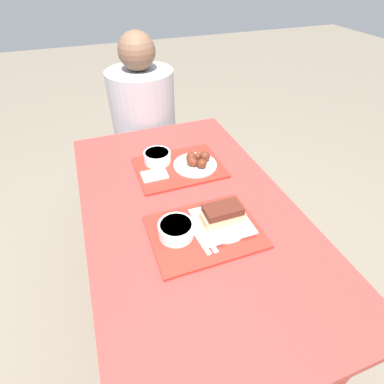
# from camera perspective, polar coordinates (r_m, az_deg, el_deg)

# --- Properties ---
(ground_plane) EXTENTS (12.00, 12.00, 0.00)m
(ground_plane) POSITION_cam_1_polar(r_m,az_deg,el_deg) (1.78, -0.36, -20.73)
(ground_plane) COLOR #706656
(picnic_table) EXTENTS (0.82, 1.41, 0.74)m
(picnic_table) POSITION_cam_1_polar(r_m,az_deg,el_deg) (1.27, -0.48, -6.40)
(picnic_table) COLOR maroon
(picnic_table) RESTS_ON ground_plane
(picnic_bench_far) EXTENTS (0.78, 0.28, 0.45)m
(picnic_bench_far) POSITION_cam_1_polar(r_m,az_deg,el_deg) (2.14, -8.81, 5.65)
(picnic_bench_far) COLOR maroon
(picnic_bench_far) RESTS_ON ground_plane
(tray_near) EXTENTS (0.39, 0.30, 0.01)m
(tray_near) POSITION_cam_1_polar(r_m,az_deg,el_deg) (1.10, 2.45, -7.54)
(tray_near) COLOR red
(tray_near) RESTS_ON picnic_table
(tray_far) EXTENTS (0.39, 0.30, 0.01)m
(tray_far) POSITION_cam_1_polar(r_m,az_deg,el_deg) (1.41, -2.46, 4.71)
(tray_far) COLOR red
(tray_far) RESTS_ON picnic_table
(bowl_coleslaw_near) EXTENTS (0.13, 0.13, 0.05)m
(bowl_coleslaw_near) POSITION_cam_1_polar(r_m,az_deg,el_deg) (1.06, -3.05, -7.06)
(bowl_coleslaw_near) COLOR white
(bowl_coleslaw_near) RESTS_ON tray_near
(brisket_sandwich_plate) EXTENTS (0.20, 0.20, 0.09)m
(brisket_sandwich_plate) POSITION_cam_1_polar(r_m,az_deg,el_deg) (1.10, 5.77, -4.90)
(brisket_sandwich_plate) COLOR white
(brisket_sandwich_plate) RESTS_ON tray_near
(plastic_fork_near) EXTENTS (0.03, 0.17, 0.00)m
(plastic_fork_near) POSITION_cam_1_polar(r_m,az_deg,el_deg) (1.07, 1.22, -8.60)
(plastic_fork_near) COLOR white
(plastic_fork_near) RESTS_ON tray_near
(plastic_knife_near) EXTENTS (0.04, 0.17, 0.00)m
(plastic_knife_near) POSITION_cam_1_polar(r_m,az_deg,el_deg) (1.07, 2.33, -8.29)
(plastic_knife_near) COLOR white
(plastic_knife_near) RESTS_ON tray_near
(bowl_coleslaw_far) EXTENTS (0.13, 0.13, 0.05)m
(bowl_coleslaw_far) POSITION_cam_1_polar(r_m,az_deg,el_deg) (1.43, -6.63, 6.72)
(bowl_coleslaw_far) COLOR white
(bowl_coleslaw_far) RESTS_ON tray_far
(wings_plate_far) EXTENTS (0.20, 0.20, 0.06)m
(wings_plate_far) POSITION_cam_1_polar(r_m,az_deg,el_deg) (1.40, 0.84, 5.87)
(wings_plate_far) COLOR white
(wings_plate_far) RESTS_ON tray_far
(napkin_far) EXTENTS (0.11, 0.08, 0.01)m
(napkin_far) POSITION_cam_1_polar(r_m,az_deg,el_deg) (1.35, -7.14, 3.23)
(napkin_far) COLOR white
(napkin_far) RESTS_ON tray_far
(person_seated_across) EXTENTS (0.40, 0.40, 0.76)m
(person_seated_across) POSITION_cam_1_polar(r_m,az_deg,el_deg) (1.95, -9.30, 15.17)
(person_seated_across) COLOR #9E9EA3
(person_seated_across) RESTS_ON picnic_bench_far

